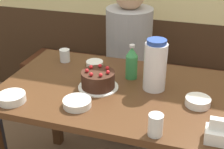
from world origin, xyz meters
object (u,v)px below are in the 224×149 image
Objects in this scene: birthday_cake at (98,80)px; napkin_holder at (220,134)px; soju_bottle at (132,63)px; bench_seat at (145,95)px; bowl_side_dish at (77,103)px; person_grey_tee at (128,66)px; bowl_sauce_shallow at (198,102)px; glass_water_tall at (65,55)px; bowl_rice_small at (95,64)px; water_pitcher at (155,65)px; glass_tumbler_short at (156,125)px; bowl_soup_white at (12,98)px.

birthday_cake is 0.66m from napkin_holder.
bench_seat is at bearing 93.93° from soju_bottle.
person_grey_tee is (0.03, 0.86, -0.19)m from bowl_side_dish.
napkin_holder reaches higher than bowl_side_dish.
bench_seat is 1.10m from bowl_sauce_shallow.
napkin_holder is (0.60, -0.27, -0.01)m from birthday_cake.
soju_bottle is (0.14, 0.16, 0.05)m from birthday_cake.
soju_bottle is 2.51× the size of glass_water_tall.
napkin_holder reaches higher than glass_water_tall.
glass_water_tall is at bearing 173.90° from bowl_rice_small.
water_pitcher is 0.40m from glass_tumbler_short.
birthday_cake reaches higher than bowl_side_dish.
bowl_rice_small is 0.66m from bowl_sauce_shallow.
birthday_cake is at bearing 155.64° from napkin_holder.
person_grey_tee reaches higher than napkin_holder.
napkin_holder is 1.13m from person_grey_tee.
water_pitcher is at bearing 101.33° from glass_tumbler_short.
birthday_cake reaches higher than glass_water_tall.
soju_bottle is 2.05× the size of glass_tumbler_short.
bowl_soup_white is 0.99m from person_grey_tee.
water_pitcher is 0.43m from bowl_side_dish.
bench_seat is at bearing 153.50° from person_grey_tee.
glass_tumbler_short reaches higher than bowl_rice_small.
bowl_sauce_shallow is 0.32m from glass_tumbler_short.
water_pitcher is 3.46× the size of glass_water_tall.
water_pitcher is at bearing 26.23° from person_grey_tee.
glass_tumbler_short reaches higher than bowl_soup_white.
person_grey_tee is at bearing 77.09° from bowl_rice_small.
bench_seat is 0.84m from bowl_rice_small.
glass_water_tall is (-0.27, 0.45, 0.02)m from bowl_side_dish.
bowl_sauce_shallow is at bearing -2.53° from birthday_cake.
bowl_side_dish is at bearing 173.47° from napkin_holder.
bowl_side_dish is (-0.31, -0.28, -0.11)m from water_pitcher.
bowl_sauce_shallow reaches higher than bowl_rice_small.
napkin_holder is at bearing -68.99° from bowl_sauce_shallow.
bowl_sauce_shallow is at bearing -26.17° from soju_bottle.
person_grey_tee is at bearing 123.27° from napkin_holder.
bench_seat is 15.49× the size of bowl_soup_white.
soju_bottle is at bearing -86.07° from bench_seat.
bowl_side_dish is 0.11× the size of person_grey_tee.
bench_seat is 18.57× the size of napkin_holder.
bowl_sauce_shallow is at bearing 18.23° from bowl_side_dish.
napkin_holder is at bearing -65.44° from bench_seat.
bowl_rice_small is 0.44m from bowl_side_dish.
soju_bottle is 0.40m from bowl_side_dish.
napkin_holder is 0.87m from bowl_rice_small.
water_pitcher is (0.19, -0.77, 0.64)m from bench_seat.
soju_bottle reaches higher than bench_seat.
glass_water_tall is at bearing 163.33° from water_pitcher.
bowl_sauce_shallow reaches higher than bowl_side_dish.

